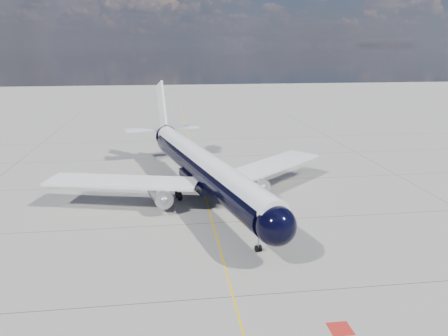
{
  "coord_description": "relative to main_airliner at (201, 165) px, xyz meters",
  "views": [
    {
      "loc": [
        -4.75,
        -34.99,
        19.08
      ],
      "look_at": [
        2.38,
        18.23,
        4.0
      ],
      "focal_mm": 35.0,
      "sensor_mm": 36.0,
      "label": 1
    }
  ],
  "objects": [
    {
      "name": "ground",
      "position": [
        0.49,
        10.93,
        -4.22
      ],
      "size": [
        320.0,
        320.0,
        0.0
      ],
      "primitive_type": "plane",
      "color": "gray",
      "rests_on": "ground"
    },
    {
      "name": "main_airliner",
      "position": [
        0.0,
        0.0,
        0.0
      ],
      "size": [
        37.54,
        46.42,
        13.58
      ],
      "rotation": [
        0.0,
        0.0,
        0.24
      ],
      "color": "black",
      "rests_on": "ground"
    },
    {
      "name": "red_marking",
      "position": [
        7.29,
        -29.07,
        -4.21
      ],
      "size": [
        1.6,
        1.6,
        0.01
      ],
      "primitive_type": "cube",
      "color": "maroon",
      "rests_on": "ground"
    },
    {
      "name": "taxiway_centerline",
      "position": [
        0.49,
        5.93,
        -4.21
      ],
      "size": [
        0.16,
        160.0,
        0.01
      ],
      "primitive_type": "cube",
      "color": "#EFAD0C",
      "rests_on": "ground"
    }
  ]
}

